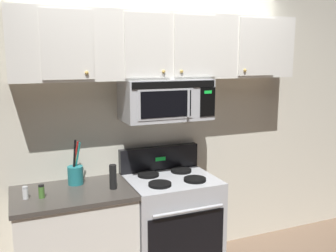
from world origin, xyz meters
TOP-DOWN VIEW (x-y plane):
  - back_wall at (0.00, 0.79)m, footprint 5.20×0.10m
  - stove_range at (0.00, 0.42)m, footprint 0.76×0.69m
  - over_range_microwave at (-0.00, 0.54)m, footprint 0.76×0.43m
  - upper_cabinets at (-0.00, 0.57)m, footprint 2.50×0.36m
  - counter_segment at (-0.84, 0.43)m, footprint 0.93×0.65m
  - utensil_crock_teal at (-0.79, 0.59)m, footprint 0.13×0.13m
  - salt_shaker at (-1.19, 0.40)m, footprint 0.04×0.04m
  - pepper_mill at (-0.53, 0.36)m, footprint 0.06×0.06m
  - spice_jar at (-1.07, 0.37)m, footprint 0.04×0.04m

SIDE VIEW (x-z plane):
  - counter_segment at x=-0.84m, z-range 0.00..0.90m
  - stove_range at x=0.00m, z-range -0.09..1.03m
  - salt_shaker at x=-1.19m, z-range 0.90..0.99m
  - spice_jar at x=-1.07m, z-range 0.90..1.00m
  - utensil_crock_teal at x=-0.79m, z-range 0.80..1.18m
  - pepper_mill at x=-0.53m, z-range 0.90..1.10m
  - back_wall at x=0.00m, z-range 0.00..2.70m
  - over_range_microwave at x=0.00m, z-range 1.40..1.75m
  - upper_cabinets at x=0.00m, z-range 1.75..2.30m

